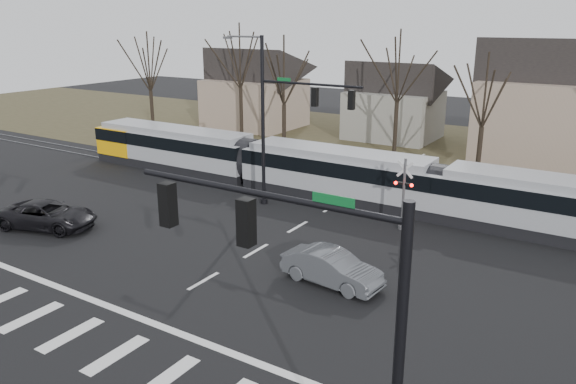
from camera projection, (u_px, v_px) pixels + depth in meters
The scene contains 16 objects.
ground at pixel (172, 299), 23.14m from camera, with size 140.00×140.00×0.00m, color black.
grass_verge at pixel (428, 152), 49.00m from camera, with size 140.00×28.00×0.01m, color #38331E.
crosswalk at pixel (93, 344), 19.91m from camera, with size 27.00×2.60×0.01m.
stop_line at pixel (139, 318), 21.69m from camera, with size 28.00×0.35×0.01m, color silver.
lane_dashes at pixel (346, 199), 36.07m from camera, with size 0.18×30.00×0.01m.
rail_pair at pixel (345, 200), 35.90m from camera, with size 90.00×1.52×0.06m.
tram at pixel (336, 171), 35.97m from camera, with size 41.97×3.12×3.18m.
sedan at pixel (332, 268), 24.31m from camera, with size 4.70×2.02×1.50m, color #53565B.
suv at pixel (47, 215), 30.89m from camera, with size 5.88×4.00×1.50m, color black.
signal_pole_near_right at pixel (314, 316), 11.61m from camera, with size 6.72×0.44×8.00m.
signal_pole_far at pixel (285, 115), 32.80m from camera, with size 9.28×0.44×10.20m.
rail_crossing_signal at pixel (403, 196), 30.37m from camera, with size 1.08×0.36×4.00m.
tree_row at pixel (433, 105), 41.66m from camera, with size 59.20×7.20×10.00m.
house_a at pixel (255, 85), 59.52m from camera, with size 9.72×8.64×8.60m.
house_b at pixel (395, 97), 53.62m from camera, with size 8.64×7.56×7.65m.
house_c at pixel (550, 98), 43.68m from camera, with size 10.80×8.64×10.10m.
Camera 1 is at (15.19, -15.03, 11.03)m, focal length 35.00 mm.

